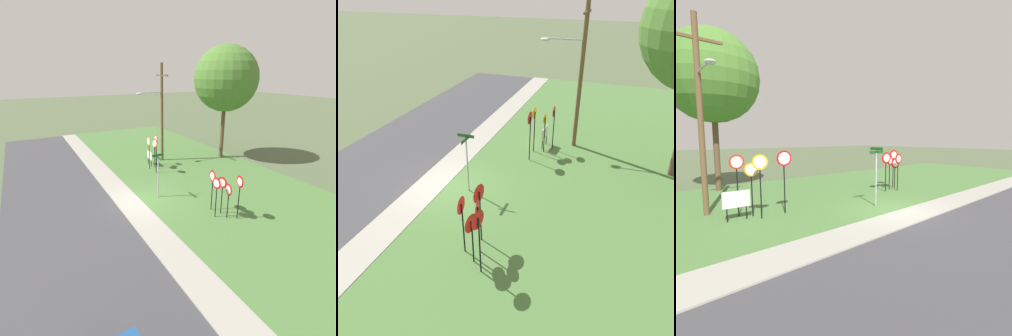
{
  "view_description": "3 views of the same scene",
  "coord_description": "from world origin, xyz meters",
  "views": [
    {
      "loc": [
        14.45,
        -6.02,
        7.97
      ],
      "look_at": [
        -1.58,
        2.81,
        1.33
      ],
      "focal_mm": 28.65,
      "sensor_mm": 36.0,
      "label": 1
    },
    {
      "loc": [
        12.62,
        7.72,
        9.15
      ],
      "look_at": [
        -1.15,
        2.78,
        1.01
      ],
      "focal_mm": 36.7,
      "sensor_mm": 36.0,
      "label": 2
    },
    {
      "loc": [
        -9.4,
        -7.22,
        3.45
      ],
      "look_at": [
        -0.28,
        3.48,
        1.8
      ],
      "focal_mm": 26.96,
      "sensor_mm": 36.0,
      "label": 3
    }
  ],
  "objects": [
    {
      "name": "ground_plane",
      "position": [
        0.0,
        0.0,
        0.0
      ],
      "size": [
        160.0,
        160.0,
        0.0
      ],
      "primitive_type": "plane",
      "color": "#4C5B3D"
    },
    {
      "name": "sidewalk_strip",
      "position": [
        0.0,
        -0.8,
        0.03
      ],
      "size": [
        44.0,
        1.6,
        0.06
      ],
      "primitive_type": "cube",
      "color": "#99968C",
      "rests_on": "ground_plane"
    },
    {
      "name": "grass_median",
      "position": [
        0.0,
        6.0,
        0.02
      ],
      "size": [
        44.0,
        12.0,
        0.04
      ],
      "primitive_type": "cube",
      "color": "#477038",
      "rests_on": "ground_plane"
    },
    {
      "name": "stop_sign_near_left",
      "position": [
        -5.45,
        3.59,
        1.73
      ],
      "size": [
        0.6,
        0.1,
        2.38
      ],
      "rotation": [
        0.0,
        0.0,
        -0.05
      ],
      "color": "black",
      "rests_on": "grass_median"
    },
    {
      "name": "stop_sign_near_right",
      "position": [
        -4.15,
        3.08,
        2.13
      ],
      "size": [
        0.7,
        0.1,
        2.88
      ],
      "rotation": [
        0.0,
        0.0,
        -0.04
      ],
      "color": "black",
      "rests_on": "grass_median"
    },
    {
      "name": "stop_sign_far_left",
      "position": [
        -5.29,
        3.02,
        2.02
      ],
      "size": [
        0.66,
        0.11,
        2.76
      ],
      "rotation": [
        0.0,
        0.0,
        -0.06
      ],
      "color": "black",
      "rests_on": "grass_median"
    },
    {
      "name": "stop_sign_far_center",
      "position": [
        -5.93,
        4.01,
        1.98
      ],
      "size": [
        0.63,
        0.09,
        2.72
      ],
      "rotation": [
        0.0,
        0.0,
        -0.01
      ],
      "color": "black",
      "rests_on": "grass_median"
    },
    {
      "name": "yield_sign_near_left",
      "position": [
        4.24,
        3.43,
        1.59
      ],
      "size": [
        0.7,
        0.17,
        2.11
      ],
      "rotation": [
        0.0,
        0.0,
        -0.19
      ],
      "color": "black",
      "rests_on": "grass_median"
    },
    {
      "name": "yield_sign_near_right",
      "position": [
        3.04,
        3.22,
        1.95
      ],
      "size": [
        0.74,
        0.14,
        2.55
      ],
      "rotation": [
        0.0,
        0.0,
        -0.15
      ],
      "color": "black",
      "rests_on": "grass_median"
    },
    {
      "name": "yield_sign_far_left",
      "position": [
        3.85,
        2.89,
        1.85
      ],
      "size": [
        0.68,
        0.11,
        2.44
      ],
      "rotation": [
        0.0,
        0.0,
        0.05
      ],
      "color": "black",
      "rests_on": "grass_median"
    },
    {
      "name": "yield_sign_far_right",
      "position": [
        4.6,
        3.87,
        1.99
      ],
      "size": [
        0.69,
        0.16,
        2.62
      ],
      "rotation": [
        0.0,
        0.0,
        -0.2
      ],
      "color": "black",
      "rests_on": "grass_median"
    },
    {
      "name": "yield_sign_center",
      "position": [
        3.69,
        3.44,
        1.75
      ],
      "size": [
        0.67,
        0.15,
        2.31
      ],
      "rotation": [
        0.0,
        0.0,
        0.18
      ],
      "color": "black",
      "rests_on": "grass_median"
    },
    {
      "name": "street_name_post",
      "position": [
        -0.07,
        1.25,
        1.81
      ],
      "size": [
        0.96,
        0.82,
        2.98
      ],
      "rotation": [
        0.0,
        0.0,
        0.0
      ],
      "color": "#9EA0A8",
      "rests_on": "grass_median"
    },
    {
      "name": "utility_pole",
      "position": [
        -6.96,
        4.98,
        4.69
      ],
      "size": [
        2.1,
        2.54,
        8.59
      ],
      "color": "brown",
      "rests_on": "grass_median"
    },
    {
      "name": "notice_board",
      "position": [
        -6.17,
        3.48,
        0.87
      ],
      "size": [
        1.1,
        0.12,
        1.25
      ],
      "rotation": [
        0.0,
        0.0,
        -0.08
      ],
      "color": "black",
      "rests_on": "grass_median"
    },
    {
      "name": "oak_tree_left",
      "position": [
        -5.08,
        10.63,
        7.3
      ],
      "size": [
        5.75,
        5.75,
        10.15
      ],
      "color": "brown",
      "rests_on": "grass_median"
    }
  ]
}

